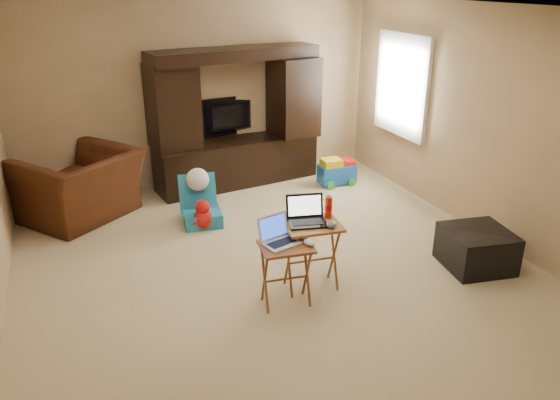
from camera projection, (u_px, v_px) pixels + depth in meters
name	position (u px, v px, depth m)	size (l,w,h in m)	color
floor	(273.00, 265.00, 5.60)	(5.50, 5.50, 0.00)	beige
ceiling	(271.00, 7.00, 4.64)	(5.50, 5.50, 0.00)	silver
wall_back	(199.00, 94.00, 7.47)	(5.00, 5.00, 0.00)	tan
wall_front	(469.00, 296.00, 2.76)	(5.00, 5.00, 0.00)	tan
wall_right	(484.00, 123.00, 5.99)	(5.50, 5.50, 0.00)	tan
window_pane	(403.00, 85.00, 7.25)	(1.20, 1.20, 0.00)	white
window_frame	(402.00, 85.00, 7.25)	(0.06, 1.14, 1.34)	white
entertainment_center	(236.00, 118.00, 7.47)	(2.30, 0.57, 1.88)	black
television	(231.00, 117.00, 7.67)	(0.95, 0.13, 0.55)	black
recliner	(80.00, 186.00, 6.56)	(1.24, 1.09, 0.81)	#49230F
child_rocker	(201.00, 201.00, 6.41)	(0.44, 0.50, 0.58)	teal
plush_toy	(203.00, 214.00, 6.34)	(0.33, 0.27, 0.36)	red
push_toy	(337.00, 171.00, 7.71)	(0.52, 0.37, 0.39)	#1659B4
ottoman	(476.00, 249.00, 5.50)	(0.62, 0.62, 0.40)	black
tray_table_left	(286.00, 275.00, 4.84)	(0.45, 0.36, 0.59)	brown
tray_table_right	(312.00, 256.00, 5.08)	(0.51, 0.41, 0.66)	#9C6625
laptop_left	(282.00, 232.00, 4.69)	(0.31, 0.26, 0.24)	#BCBCC1
laptop_right	(308.00, 212.00, 4.91)	(0.35, 0.28, 0.24)	black
mouse_left	(309.00, 243.00, 4.72)	(0.08, 0.12, 0.05)	silver
mouse_right	(331.00, 224.00, 4.89)	(0.09, 0.13, 0.05)	#46464B
water_bottle	(328.00, 207.00, 5.05)	(0.07, 0.07, 0.20)	red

